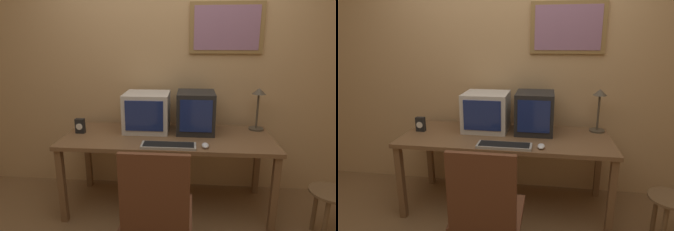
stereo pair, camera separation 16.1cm
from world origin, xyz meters
TOP-DOWN VIEW (x-y plane):
  - wall_back at (0.01, 1.26)m, footprint 8.00×0.08m
  - desk at (0.00, 0.80)m, footprint 1.90×0.74m
  - monitor_left at (-0.21, 0.96)m, footprint 0.42×0.38m
  - monitor_right at (0.25, 0.95)m, footprint 0.35×0.37m
  - keyboard_main at (0.03, 0.52)m, footprint 0.45×0.15m
  - mouse_near_keyboard at (0.33, 0.54)m, footprint 0.06×0.10m
  - desk_clock at (-0.83, 0.81)m, footprint 0.09×0.05m
  - desk_lamp at (0.85, 1.06)m, footprint 0.14×0.14m
  - office_chair at (-0.00, -0.04)m, footprint 0.48×0.48m
  - side_stool at (1.32, 0.44)m, footprint 0.32×0.32m

SIDE VIEW (x-z plane):
  - side_stool at x=1.32m, z-range 0.11..0.54m
  - office_chair at x=0.00m, z-range -0.07..0.89m
  - desk at x=0.00m, z-range 0.29..1.02m
  - keyboard_main at x=0.03m, z-range 0.73..0.75m
  - mouse_near_keyboard at x=0.33m, z-range 0.73..0.76m
  - desk_clock at x=-0.83m, z-range 0.73..0.87m
  - monitor_left at x=-0.21m, z-range 0.73..1.10m
  - monitor_right at x=0.25m, z-range 0.73..1.11m
  - desk_lamp at x=0.85m, z-range 0.80..1.21m
  - wall_back at x=0.01m, z-range 0.00..2.60m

